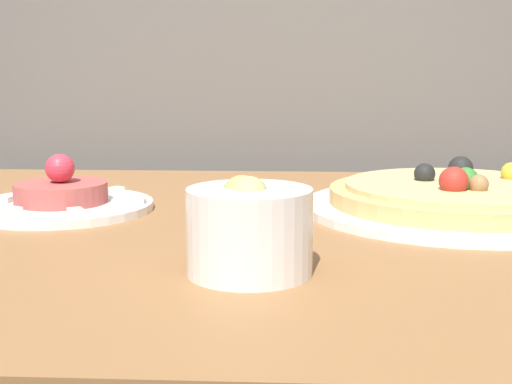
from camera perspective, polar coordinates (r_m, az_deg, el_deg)
dining_table at (r=0.85m, az=-0.65°, el=-10.28°), size 1.05×0.83×0.77m
pizza_plate at (r=0.91m, az=15.82°, el=-0.50°), size 0.38×0.38×0.06m
tartare_plate at (r=0.92m, az=-15.30°, el=-0.57°), size 0.23×0.23×0.07m
small_bowl at (r=0.61m, az=-0.57°, el=-2.90°), size 0.11×0.11×0.09m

